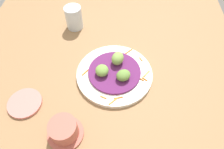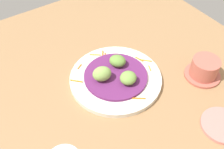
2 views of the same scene
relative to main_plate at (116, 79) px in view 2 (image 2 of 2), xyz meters
The scene contains 9 objects.
table_surface 7.20cm from the main_plate, 128.85° to the left, with size 110.00×110.00×2.00cm, color #936D47.
main_plate is the anchor object (origin of this frame).
cabbage_bed 1.19cm from the main_plate, ahead, with size 19.24×19.24×0.85cm, color #60235B.
carrot_garnish 4.02cm from the main_plate, 34.08° to the right, with size 24.84×25.78×0.40cm.
guac_scoop_left 5.48cm from the main_plate, 41.80° to the right, with size 5.15×4.41×3.40cm, color olive.
guac_scoop_center 5.82cm from the main_plate, 78.20° to the left, with size 4.36×5.55×4.48cm, color #84A851.
guac_scoop_right 5.53cm from the main_plate, 161.80° to the right, with size 4.92×4.69×3.58cm, color #759E47.
side_plate_small 32.54cm from the main_plate, 154.37° to the right, with size 11.39×11.39×1.01cm, color tan.
terracotta_bowl 27.15cm from the main_plate, 119.96° to the right, with size 11.09×11.09×6.55cm.
Camera 2 is at (-40.78, 26.35, 63.50)cm, focal length 43.10 mm.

